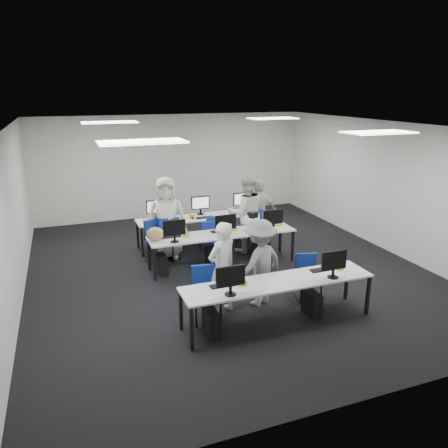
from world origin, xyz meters
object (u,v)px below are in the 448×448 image
object	(u,v)px
chair_5	(169,244)
student_3	(258,213)
chair_4	(257,237)
chair_1	(308,286)
student_2	(167,218)
chair_2	(159,249)
student_1	(246,213)
desk_mid	(223,235)
chair_7	(249,236)
student_0	(222,268)
desk_front	(278,284)
chair_6	(212,239)
chair_0	(206,304)
chair_3	(212,247)
photographer	(260,263)

from	to	relation	value
chair_5	student_3	size ratio (longest dim) A/B	0.59
chair_4	chair_1	bearing A→B (deg)	-103.34
chair_1	student_2	world-z (taller)	student_2
chair_2	student_1	size ratio (longest dim) A/B	0.51
desk_mid	chair_7	size ratio (longest dim) A/B	3.25
chair_2	student_0	bearing A→B (deg)	-99.45
desk_front	chair_6	bearing A→B (deg)	89.01
desk_mid	chair_1	world-z (taller)	chair_1
chair_0	student_1	world-z (taller)	student_1
chair_2	student_0	size ratio (longest dim) A/B	0.58
chair_5	chair_0	bearing A→B (deg)	-87.95
chair_4	chair_7	xyz separation A→B (m)	(-0.13, 0.14, 0.01)
chair_1	chair_6	world-z (taller)	chair_6
chair_3	student_2	xyz separation A→B (m)	(-0.92, 0.44, 0.67)
chair_1	photographer	world-z (taller)	photographer
student_2	student_3	world-z (taller)	student_2
student_3	student_1	bearing A→B (deg)	-153.09
student_3	chair_7	bearing A→B (deg)	-170.89
chair_2	student_1	world-z (taller)	student_1
student_2	desk_mid	bearing A→B (deg)	-27.74
chair_0	student_2	xyz separation A→B (m)	(0.06, 3.01, 0.64)
chair_7	chair_0	bearing A→B (deg)	-126.94
chair_1	chair_4	distance (m)	2.72
desk_mid	photographer	xyz separation A→B (m)	(-0.01, -1.90, 0.10)
chair_6	student_3	world-z (taller)	student_3
chair_0	desk_mid	bearing A→B (deg)	71.84
chair_2	student_3	xyz separation A→B (m)	(2.46, 0.16, 0.54)
desk_mid	student_2	bearing A→B (deg)	138.70
student_2	student_3	xyz separation A→B (m)	(2.21, -0.06, -0.09)
chair_6	photographer	xyz separation A→B (m)	(-0.07, -2.82, 0.50)
student_1	desk_mid	bearing A→B (deg)	47.37
chair_0	chair_4	xyz separation A→B (m)	(2.18, 2.78, 0.01)
chair_3	student_3	size ratio (longest dim) A/B	0.50
chair_1	student_1	world-z (taller)	student_1
chair_2	chair_6	world-z (taller)	chair_2
chair_5	chair_6	xyz separation A→B (m)	(1.05, 0.02, -0.03)
desk_mid	student_1	world-z (taller)	student_1
desk_front	student_3	xyz separation A→B (m)	(1.20, 3.43, 0.16)
chair_3	chair_6	size ratio (longest dim) A/B	0.92
desk_mid	chair_4	xyz separation A→B (m)	(1.11, 0.66, -0.38)
chair_6	student_0	size ratio (longest dim) A/B	0.56
chair_0	chair_4	bearing A→B (deg)	60.53
chair_1	student_0	xyz separation A→B (m)	(-1.63, 0.08, 0.55)
desk_mid	photographer	bearing A→B (deg)	-90.24
desk_front	chair_5	xyz separation A→B (m)	(-0.99, 3.49, -0.37)
student_1	chair_5	bearing A→B (deg)	1.27
chair_1	chair_4	world-z (taller)	chair_4
chair_5	student_1	size ratio (longest dim) A/B	0.53
desk_front	chair_1	xyz separation A→B (m)	(0.90, 0.55, -0.42)
chair_1	chair_2	bearing A→B (deg)	142.24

